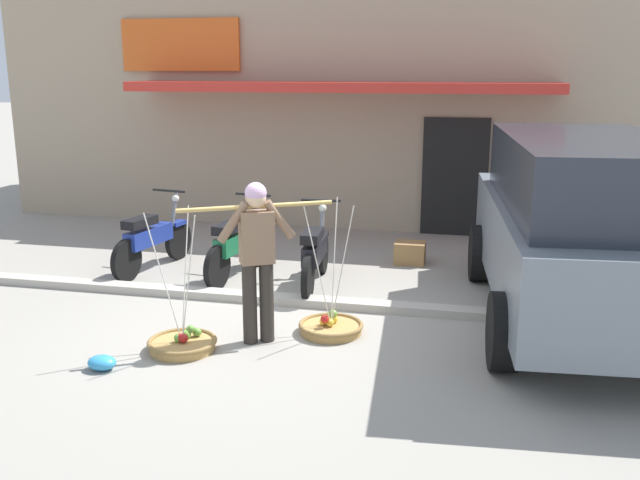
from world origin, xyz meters
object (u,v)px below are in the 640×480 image
plastic_litter_bag (102,363)px  wooden_crate (410,253)px  fruit_basket_left_side (331,326)px  motorcycle_second_in_row (238,245)px  motorcycle_third_in_row (315,254)px  fruit_basket_right_side (183,343)px  parked_truck (582,225)px  fruit_vendor (257,252)px  motorcycle_nearest_shop (152,239)px

plastic_litter_bag → wooden_crate: wooden_crate is taller
fruit_basket_left_side → motorcycle_second_in_row: 2.47m
motorcycle_third_in_row → plastic_litter_bag: size_ratio=6.50×
fruit_basket_right_side → motorcycle_second_in_row: 2.62m
parked_truck → plastic_litter_bag: 5.24m
motorcycle_second_in_row → motorcycle_third_in_row: same height
motorcycle_second_in_row → parked_truck: (4.29, -0.83, 0.68)m
parked_truck → plastic_litter_bag: size_ratio=17.63×
fruit_vendor → wooden_crate: 3.71m
fruit_vendor → fruit_basket_left_side: size_ratio=1.17×
fruit_basket_left_side → wooden_crate: (0.55, 2.99, 0.08)m
fruit_vendor → motorcycle_third_in_row: fruit_vendor is taller
fruit_basket_right_side → wooden_crate: bearing=63.0°
motorcycle_third_in_row → parked_truck: bearing=-11.3°
fruit_basket_right_side → motorcycle_nearest_shop: bearing=121.4°
fruit_basket_right_side → parked_truck: bearing=23.6°
fruit_basket_left_side → fruit_basket_right_side: bearing=-150.0°
wooden_crate → plastic_litter_bag: bearing=-119.4°
fruit_vendor → motorcycle_second_in_row: bearing=114.3°
wooden_crate → motorcycle_third_in_row: bearing=-127.7°
fruit_vendor → fruit_basket_left_side: bearing=30.2°
fruit_vendor → motorcycle_nearest_shop: (-2.29, 2.22, -0.52)m
fruit_basket_left_side → plastic_litter_bag: size_ratio=5.19×
fruit_basket_right_side → wooden_crate: 4.25m
parked_truck → motorcycle_nearest_shop: bearing=171.1°
fruit_basket_left_side → parked_truck: bearing=19.9°
fruit_basket_left_side → motorcycle_third_in_row: fruit_basket_left_side is taller
motorcycle_second_in_row → parked_truck: parked_truck is taller
motorcycle_nearest_shop → motorcycle_second_in_row: 1.30m
parked_truck → fruit_basket_left_side: bearing=-160.1°
motorcycle_third_in_row → parked_truck: parked_truck is taller
motorcycle_nearest_shop → motorcycle_second_in_row: same height
wooden_crate → parked_truck: bearing=-44.8°
plastic_litter_bag → motorcycle_nearest_shop: bearing=107.9°
motorcycle_second_in_row → parked_truck: bearing=-11.0°
motorcycle_third_in_row → parked_truck: size_ratio=0.37×
motorcycle_nearest_shop → plastic_litter_bag: 3.42m
fruit_vendor → fruit_basket_left_side: (0.69, 0.40, -0.90)m
fruit_basket_right_side → wooden_crate: size_ratio=3.30×
plastic_litter_bag → motorcycle_second_in_row: bearing=85.4°
fruit_basket_left_side → wooden_crate: 3.05m
fruit_basket_right_side → motorcycle_third_in_row: size_ratio=0.80×
wooden_crate → motorcycle_nearest_shop: bearing=-161.6°
fruit_basket_left_side → motorcycle_second_in_row: size_ratio=0.80×
motorcycle_third_in_row → parked_truck: (3.16, -0.63, 0.68)m
fruit_basket_left_side → plastic_litter_bag: fruit_basket_left_side is taller
fruit_vendor → fruit_basket_right_side: 1.20m
motorcycle_nearest_shop → wooden_crate: (3.53, 1.17, -0.29)m
motorcycle_second_in_row → motorcycle_third_in_row: 1.15m
fruit_basket_right_side → plastic_litter_bag: (-0.56, -0.62, -0.01)m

